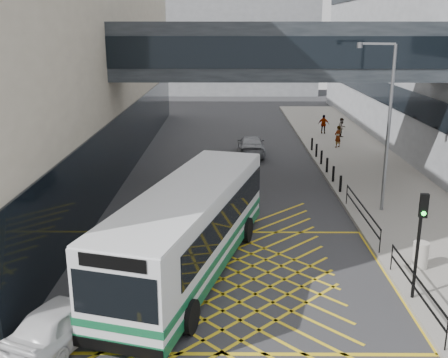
{
  "coord_description": "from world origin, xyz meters",
  "views": [
    {
      "loc": [
        0.15,
        -17.09,
        8.71
      ],
      "look_at": [
        0.0,
        4.0,
        2.6
      ],
      "focal_mm": 42.0,
      "sensor_mm": 36.0,
      "label": 1
    }
  ],
  "objects_px": {
    "car_white": "(65,318)",
    "litter_bin": "(420,255)",
    "traffic_light": "(420,231)",
    "car_silver": "(251,145)",
    "car_dark": "(204,182)",
    "bus": "(191,226)",
    "pedestrian_c": "(324,124)",
    "pedestrian_a": "(338,137)",
    "street_lamp": "(385,118)",
    "pedestrian_b": "(342,128)"
  },
  "relations": [
    {
      "from": "car_white",
      "to": "litter_bin",
      "type": "height_order",
      "value": "car_white"
    },
    {
      "from": "traffic_light",
      "to": "car_silver",
      "type": "bearing_deg",
      "value": 109.74
    },
    {
      "from": "car_silver",
      "to": "litter_bin",
      "type": "relative_size",
      "value": 4.67
    },
    {
      "from": "car_dark",
      "to": "bus",
      "type": "bearing_deg",
      "value": 86.61
    },
    {
      "from": "car_dark",
      "to": "pedestrian_c",
      "type": "height_order",
      "value": "pedestrian_c"
    },
    {
      "from": "pedestrian_a",
      "to": "pedestrian_c",
      "type": "xyz_separation_m",
      "value": [
        -0.13,
        5.21,
        -0.01
      ]
    },
    {
      "from": "car_white",
      "to": "pedestrian_a",
      "type": "distance_m",
      "value": 27.91
    },
    {
      "from": "car_white",
      "to": "pedestrian_c",
      "type": "xyz_separation_m",
      "value": [
        12.67,
        30.01,
        0.27
      ]
    },
    {
      "from": "car_dark",
      "to": "pedestrian_a",
      "type": "xyz_separation_m",
      "value": [
        9.44,
        10.86,
        0.28
      ]
    },
    {
      "from": "bus",
      "to": "car_dark",
      "type": "distance_m",
      "value": 9.49
    },
    {
      "from": "car_dark",
      "to": "car_silver",
      "type": "relative_size",
      "value": 0.93
    },
    {
      "from": "car_dark",
      "to": "pedestrian_c",
      "type": "xyz_separation_m",
      "value": [
        9.31,
        16.08,
        0.27
      ]
    },
    {
      "from": "bus",
      "to": "street_lamp",
      "type": "xyz_separation_m",
      "value": [
        8.68,
        6.45,
        2.91
      ]
    },
    {
      "from": "street_lamp",
      "to": "litter_bin",
      "type": "distance_m",
      "value": 7.59
    },
    {
      "from": "pedestrian_c",
      "to": "pedestrian_a",
      "type": "bearing_deg",
      "value": 105.97
    },
    {
      "from": "car_dark",
      "to": "pedestrian_c",
      "type": "relative_size",
      "value": 2.75
    },
    {
      "from": "car_white",
      "to": "car_dark",
      "type": "xyz_separation_m",
      "value": [
        3.35,
        13.94,
        -0.0
      ]
    },
    {
      "from": "traffic_light",
      "to": "litter_bin",
      "type": "height_order",
      "value": "traffic_light"
    },
    {
      "from": "car_white",
      "to": "car_dark",
      "type": "bearing_deg",
      "value": -80.33
    },
    {
      "from": "litter_bin",
      "to": "pedestrian_c",
      "type": "relative_size",
      "value": 0.63
    },
    {
      "from": "car_silver",
      "to": "pedestrian_c",
      "type": "height_order",
      "value": "pedestrian_c"
    },
    {
      "from": "litter_bin",
      "to": "pedestrian_c",
      "type": "height_order",
      "value": "pedestrian_c"
    },
    {
      "from": "street_lamp",
      "to": "pedestrian_c",
      "type": "xyz_separation_m",
      "value": [
        0.67,
        19.06,
        -3.72
      ]
    },
    {
      "from": "traffic_light",
      "to": "street_lamp",
      "type": "height_order",
      "value": "street_lamp"
    },
    {
      "from": "traffic_light",
      "to": "pedestrian_a",
      "type": "height_order",
      "value": "traffic_light"
    },
    {
      "from": "car_dark",
      "to": "traffic_light",
      "type": "distance_m",
      "value": 14.02
    },
    {
      "from": "car_white",
      "to": "litter_bin",
      "type": "relative_size",
      "value": 4.3
    },
    {
      "from": "traffic_light",
      "to": "pedestrian_a",
      "type": "distance_m",
      "value": 22.79
    },
    {
      "from": "bus",
      "to": "car_white",
      "type": "distance_m",
      "value": 5.7
    },
    {
      "from": "car_white",
      "to": "street_lamp",
      "type": "bearing_deg",
      "value": -114.41
    },
    {
      "from": "car_dark",
      "to": "car_silver",
      "type": "bearing_deg",
      "value": -111.35
    },
    {
      "from": "pedestrian_b",
      "to": "street_lamp",
      "type": "bearing_deg",
      "value": -130.61
    },
    {
      "from": "car_white",
      "to": "pedestrian_c",
      "type": "distance_m",
      "value": 32.58
    },
    {
      "from": "street_lamp",
      "to": "pedestrian_c",
      "type": "relative_size",
      "value": 5.03
    },
    {
      "from": "bus",
      "to": "pedestrian_a",
      "type": "distance_m",
      "value": 22.41
    },
    {
      "from": "street_lamp",
      "to": "pedestrian_a",
      "type": "bearing_deg",
      "value": 106.46
    },
    {
      "from": "bus",
      "to": "traffic_light",
      "type": "height_order",
      "value": "traffic_light"
    },
    {
      "from": "car_white",
      "to": "car_silver",
      "type": "xyz_separation_m",
      "value": [
        6.31,
        22.95,
        0.04
      ]
    },
    {
      "from": "street_lamp",
      "to": "litter_bin",
      "type": "xyz_separation_m",
      "value": [
        -0.24,
        -6.45,
        -4.0
      ]
    },
    {
      "from": "pedestrian_b",
      "to": "pedestrian_c",
      "type": "height_order",
      "value": "pedestrian_c"
    },
    {
      "from": "pedestrian_a",
      "to": "pedestrian_b",
      "type": "height_order",
      "value": "pedestrian_a"
    },
    {
      "from": "car_white",
      "to": "pedestrian_a",
      "type": "relative_size",
      "value": 2.67
    },
    {
      "from": "street_lamp",
      "to": "pedestrian_a",
      "type": "distance_m",
      "value": 14.36
    },
    {
      "from": "pedestrian_b",
      "to": "car_dark",
      "type": "bearing_deg",
      "value": -160.39
    },
    {
      "from": "bus",
      "to": "pedestrian_c",
      "type": "distance_m",
      "value": 27.18
    },
    {
      "from": "litter_bin",
      "to": "pedestrian_c",
      "type": "xyz_separation_m",
      "value": [
        0.91,
        25.51,
        0.29
      ]
    },
    {
      "from": "pedestrian_a",
      "to": "pedestrian_c",
      "type": "bearing_deg",
      "value": -125.44
    },
    {
      "from": "pedestrian_a",
      "to": "litter_bin",
      "type": "bearing_deg",
      "value": 50.23
    },
    {
      "from": "traffic_light",
      "to": "pedestrian_c",
      "type": "distance_m",
      "value": 27.97
    },
    {
      "from": "bus",
      "to": "pedestrian_b",
      "type": "distance_m",
      "value": 26.2
    }
  ]
}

